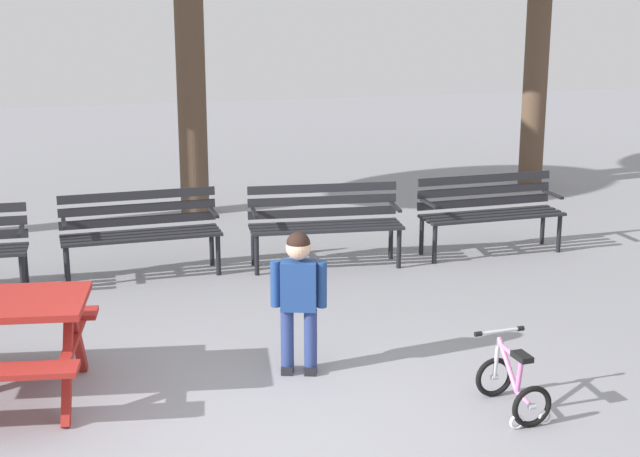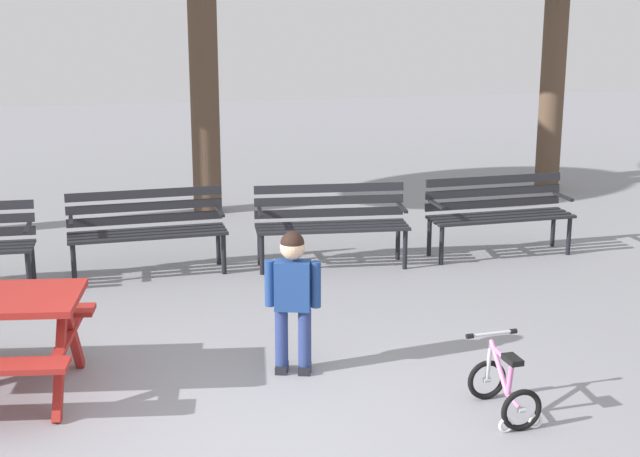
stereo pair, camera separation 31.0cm
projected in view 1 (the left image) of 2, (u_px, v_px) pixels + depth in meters
ground at (276, 444)px, 6.25m from camera, size 36.00×36.00×0.00m
park_bench_left at (140, 226)px, 9.71m from camera, size 1.62×0.53×0.85m
park_bench_right at (325, 218)px, 10.04m from camera, size 1.63×0.58×0.85m
park_bench_far_right at (489, 207)px, 10.53m from camera, size 1.62×0.54×0.85m
child_standing at (299, 291)px, 7.22m from camera, size 0.41×0.23×1.13m
kids_bicycle at (513, 385)px, 6.67m from camera, size 0.40×0.58×0.54m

